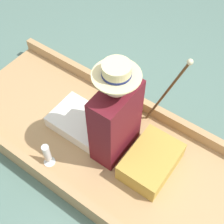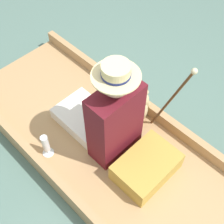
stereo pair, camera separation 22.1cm
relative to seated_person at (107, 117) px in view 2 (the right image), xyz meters
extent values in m
plane|color=slate|center=(-0.03, -0.08, -0.44)|extent=(16.00, 16.00, 0.00)
cube|color=tan|center=(-0.03, -0.08, -0.39)|extent=(1.06, 2.86, 0.11)
cube|color=tan|center=(-0.54, -0.08, -0.28)|extent=(0.06, 2.86, 0.11)
cube|color=tan|center=(0.47, -0.08, -0.28)|extent=(0.06, 2.86, 0.11)
cube|color=#B7933D|center=(0.01, -0.41, -0.25)|extent=(0.48, 0.33, 0.17)
cube|color=white|center=(0.00, 0.27, -0.28)|extent=(0.37, 0.50, 0.11)
cube|color=#5B141E|center=(0.00, -0.08, 0.00)|extent=(0.41, 0.20, 0.67)
cube|color=beige|center=(0.00, 0.03, 0.05)|extent=(0.04, 0.01, 0.37)
cube|color=white|center=(-0.11, 0.02, 0.09)|extent=(0.02, 0.01, 0.40)
cube|color=white|center=(0.11, 0.02, 0.09)|extent=(0.02, 0.01, 0.40)
sphere|color=beige|center=(0.00, -0.08, 0.44)|extent=(0.19, 0.19, 0.19)
cylinder|color=beige|center=(0.00, -0.08, 0.50)|extent=(0.31, 0.31, 0.01)
cylinder|color=beige|center=(0.00, -0.08, 0.54)|extent=(0.18, 0.18, 0.08)
cylinder|color=navy|center=(0.00, -0.08, 0.52)|extent=(0.19, 0.19, 0.02)
ellipsoid|color=tan|center=(0.35, -0.03, -0.22)|extent=(0.15, 0.12, 0.22)
sphere|color=tan|center=(0.35, -0.03, -0.06)|extent=(0.13, 0.13, 0.13)
sphere|color=tan|center=(0.35, 0.02, -0.07)|extent=(0.05, 0.05, 0.05)
sphere|color=tan|center=(0.31, -0.03, -0.02)|extent=(0.05, 0.05, 0.05)
sphere|color=tan|center=(0.40, -0.03, -0.02)|extent=(0.05, 0.05, 0.05)
cylinder|color=tan|center=(0.27, -0.03, -0.18)|extent=(0.08, 0.06, 0.09)
cylinder|color=tan|center=(0.43, -0.03, -0.18)|extent=(0.08, 0.06, 0.09)
sphere|color=tan|center=(0.31, 0.00, -0.30)|extent=(0.06, 0.06, 0.06)
sphere|color=tan|center=(0.39, 0.00, -0.30)|extent=(0.06, 0.06, 0.06)
cylinder|color=silver|center=(-0.42, 0.25, -0.33)|extent=(0.09, 0.09, 0.01)
cylinder|color=silver|center=(-0.42, 0.25, -0.30)|extent=(0.01, 0.01, 0.06)
cylinder|color=silver|center=(-0.42, 0.25, -0.19)|extent=(0.06, 0.06, 0.16)
cylinder|color=brown|center=(0.40, -0.26, 0.07)|extent=(0.02, 0.27, 0.81)
sphere|color=beige|center=(0.40, -0.39, 0.47)|extent=(0.04, 0.04, 0.04)
camera|label=1|loc=(-1.09, -0.84, 1.87)|focal=50.00mm
camera|label=2|loc=(-0.95, -1.01, 1.87)|focal=50.00mm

